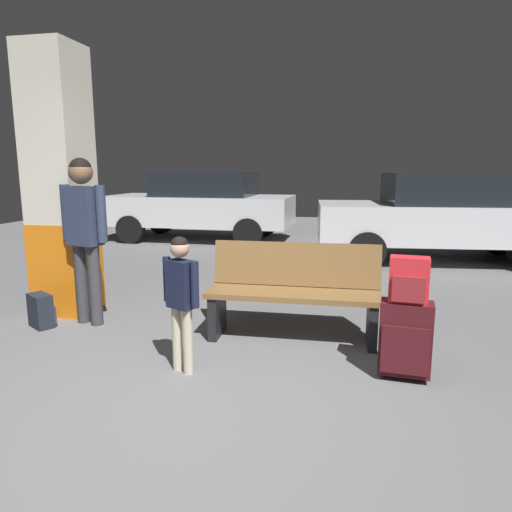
% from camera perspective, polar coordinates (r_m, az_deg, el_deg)
% --- Properties ---
extents(ground_plane, '(18.00, 18.00, 0.10)m').
position_cam_1_polar(ground_plane, '(6.77, 2.58, -3.30)').
color(ground_plane, slate).
extents(structural_pillar, '(0.57, 0.57, 2.85)m').
position_cam_1_polar(structural_pillar, '(5.49, -22.80, 8.11)').
color(structural_pillar, orange).
rests_on(structural_pillar, ground_plane).
extents(bench, '(1.61, 0.56, 0.89)m').
position_cam_1_polar(bench, '(4.37, 4.62, -4.44)').
color(bench, brown).
rests_on(bench, ground_plane).
extents(suitcase, '(0.40, 0.26, 0.60)m').
position_cam_1_polar(suitcase, '(3.72, 17.81, -9.60)').
color(suitcase, '#471419').
rests_on(suitcase, ground_plane).
extents(backpack_bright, '(0.30, 0.22, 0.34)m').
position_cam_1_polar(backpack_bright, '(3.60, 18.21, -2.85)').
color(backpack_bright, red).
rests_on(backpack_bright, suitcase).
extents(child, '(0.34, 0.27, 1.08)m').
position_cam_1_polar(child, '(3.62, -9.18, -4.11)').
color(child, beige).
rests_on(child, ground_plane).
extents(adult, '(0.56, 0.28, 1.68)m').
position_cam_1_polar(adult, '(4.96, -20.31, 3.76)').
color(adult, '#38383D').
rests_on(adult, ground_plane).
extents(backpack_dark_floor, '(0.32, 0.30, 0.34)m').
position_cam_1_polar(backpack_dark_floor, '(5.20, -24.80, -6.12)').
color(backpack_dark_floor, '#1E232D').
rests_on(backpack_dark_floor, ground_plane).
extents(parked_car_near, '(4.25, 2.10, 1.51)m').
position_cam_1_polar(parked_car_near, '(8.61, 21.83, 4.72)').
color(parked_car_near, silver).
rests_on(parked_car_near, ground_plane).
extents(parked_car_far, '(4.11, 1.82, 1.51)m').
position_cam_1_polar(parked_car_far, '(10.53, -6.71, 6.34)').
color(parked_car_far, silver).
rests_on(parked_car_far, ground_plane).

